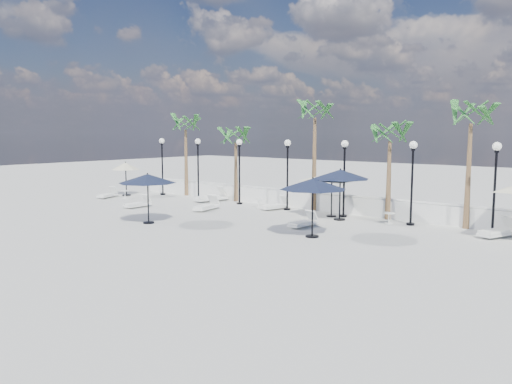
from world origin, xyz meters
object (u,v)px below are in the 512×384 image
Objects in this scene: parasol_navy_mid at (340,175)px; parasol_cream_sq_a at (332,174)px; parasol_cream_small at (126,167)px; lounger_3 at (276,206)px; lounger_1 at (211,197)px; lounger_2 at (138,204)px; lounger_5 at (303,222)px; parasol_navy_right at (313,184)px; lounger_4 at (207,206)px; parasol_navy_left at (148,179)px; lounger_6 at (499,231)px; lounger_0 at (108,195)px.

parasol_cream_sq_a is at bearing 143.90° from parasol_navy_mid.
parasol_cream_sq_a reaches higher than parasol_cream_small.
parasol_cream_sq_a is at bearing 13.12° from lounger_3.
lounger_1 is 1.36× the size of lounger_2.
parasol_navy_right is (1.52, -1.59, 1.95)m from lounger_5.
parasol_cream_sq_a is at bearing 8.71° from lounger_4.
parasol_cream_sq_a is (5.58, 7.10, 0.08)m from parasol_navy_left.
parasol_navy_left is 9.02m from parasol_cream_sq_a.
parasol_navy_left reaches higher than lounger_2.
lounger_2 is at bearing -95.89° from lounger_1.
parasol_navy_right is at bearing -11.98° from lounger_1.
parasol_cream_sq_a is (-0.83, 0.60, -0.04)m from parasol_navy_mid.
lounger_6 is (14.12, 2.63, 0.01)m from lounger_4.
parasol_cream_small is at bearing 175.97° from lounger_5.
lounger_0 is 15.42m from parasol_cream_sq_a.
lounger_2 is 7.82m from lounger_3.
lounger_4 is 6.81m from lounger_5.
lounger_3 is 0.80× the size of parasol_cream_small.
lounger_6 is 7.30m from parasol_navy_mid.
lounger_1 reaches higher than lounger_3.
parasol_navy_mid reaches higher than parasol_navy_left.
lounger_2 is at bearing -35.35° from lounger_0.
parasol_cream_sq_a is at bearing 112.85° from parasol_navy_right.
parasol_cream_small is at bearing 69.57° from lounger_0.
parasol_navy_left is (9.41, -4.06, 1.88)m from lounger_0.
parasol_cream_small is (-9.40, 5.51, -0.13)m from parasol_navy_left.
lounger_6 is 15.29m from parasol_navy_left.
parasol_cream_sq_a is (-0.50, 3.21, 1.96)m from lounger_5.
lounger_2 is 12.20m from parasol_navy_right.
lounger_6 is (17.85, 4.40, 0.04)m from lounger_2.
parasol_navy_left reaches higher than parasol_cream_sq_a.
lounger_0 is 2.27m from parasol_cream_small.
lounger_1 is 1.14× the size of lounger_4.
parasol_cream_sq_a is at bearing 12.37° from lounger_1.
lounger_4 is 4.91m from parasol_navy_left.
lounger_2 reaches higher than lounger_5.
lounger_3 is at bearing 74.19° from parasol_navy_left.
parasol_cream_sq_a reaches higher than lounger_0.
parasol_navy_right is at bearing -27.36° from lounger_3.
lounger_2 is 5.96m from parasol_cream_small.
lounger_1 is 0.81× the size of parasol_navy_mid.
parasol_navy_mid is (9.38, -0.62, 1.94)m from lounger_1.
lounger_5 is (10.52, 1.17, -0.00)m from lounger_2.
parasol_navy_mid is at bearing 3.57° from parasol_cream_small.
lounger_1 is at bearing 176.19° from parasol_navy_mid.
lounger_4 is at bearing 25.28° from lounger_2.
lounger_6 is (7.33, 3.23, 0.04)m from lounger_5.
lounger_1 is 3.47m from lounger_4.
lounger_3 is (11.42, 3.06, 0.01)m from lounger_0.
parasol_cream_sq_a is (14.99, 3.04, 1.96)m from lounger_0.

